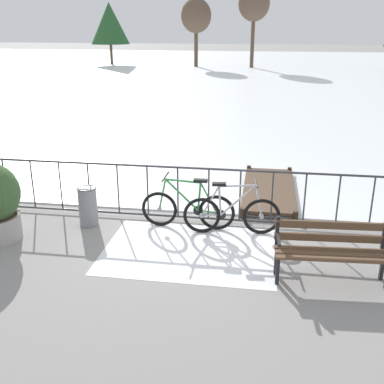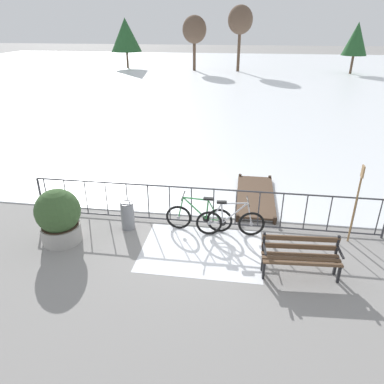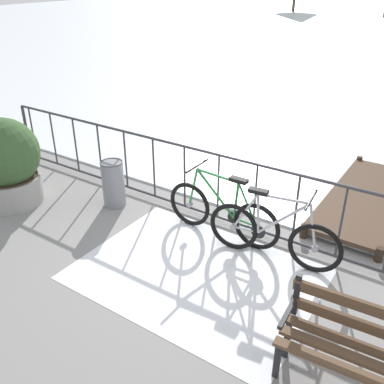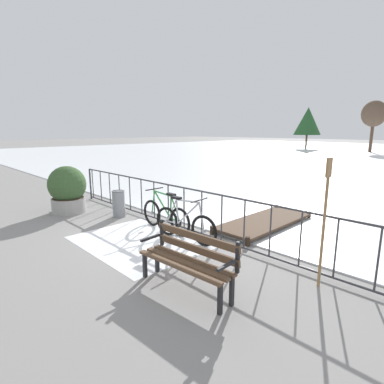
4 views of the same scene
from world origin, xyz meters
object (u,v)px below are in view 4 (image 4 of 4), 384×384
Objects in this scene: park_bench at (189,256)px; bicycle_near_railing at (184,224)px; oar_upright at (325,215)px; planter_with_shrub at (68,190)px; trash_bin at (119,204)px; bicycle_second at (165,216)px.

bicycle_near_railing is at bearing 139.02° from park_bench.
oar_upright reaches higher than bicycle_near_railing.
planter_with_shrub reaches higher than trash_bin.
trash_bin is (-2.62, -0.05, 0.00)m from bicycle_near_railing.
bicycle_near_railing is at bearing -177.27° from oar_upright.
park_bench is 0.82× the size of oar_upright.
bicycle_near_railing is 1.05× the size of park_bench.
bicycle_second is 2.74m from park_bench.
planter_with_shrub reaches higher than park_bench.
oar_upright is at bearing 2.73° from bicycle_near_railing.
bicycle_second reaches higher than trash_bin.
park_bench is 5.59m from planter_with_shrub.
bicycle_second is 3.76m from oar_upright.
bicycle_second is at bearing 5.08° from trash_bin.
bicycle_near_railing is at bearing -8.31° from bicycle_second.
planter_with_shrub is at bearing -171.79° from oar_upright.
planter_with_shrub is at bearing -163.24° from bicycle_second.
park_bench is at bearing -132.91° from oar_upright.
bicycle_second is at bearing 16.76° from planter_with_shrub.
planter_with_shrub is 1.86× the size of trash_bin.
bicycle_near_railing is 4.15m from planter_with_shrub.
oar_upright reaches higher than trash_bin.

